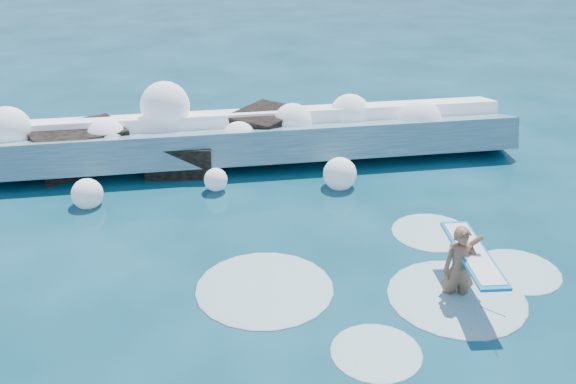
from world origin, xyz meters
name	(u,v)px	position (x,y,z in m)	size (l,w,h in m)	color
ground	(233,289)	(0.00, 0.00, 0.00)	(200.00, 200.00, 0.00)	#083441
breaking_wave	(199,141)	(-0.42, 7.28, 0.59)	(19.44, 2.96, 1.68)	#336980
rock_cluster	(168,147)	(-1.36, 7.26, 0.48)	(8.63, 3.44, 1.50)	black
surfer_with_board	(462,266)	(4.58, -1.00, 0.71)	(1.09, 3.04, 1.92)	brown
wave_spray	(207,128)	(-0.14, 7.08, 1.07)	(15.29, 4.55, 2.42)	white
surf_foam	(399,288)	(3.46, -0.54, 0.00)	(9.42, 5.95, 0.15)	silver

